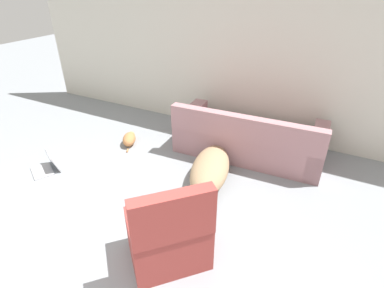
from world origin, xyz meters
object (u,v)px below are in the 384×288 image
(couch, at_px, (248,139))
(cat, at_px, (129,139))
(side_chair, at_px, (169,235))
(dog, at_px, (210,171))
(laptop_open, at_px, (49,165))

(couch, distance_m, cat, 1.82)
(couch, height_order, side_chair, side_chair)
(couch, height_order, cat, couch)
(couch, relative_size, side_chair, 2.30)
(dog, relative_size, laptop_open, 3.31)
(dog, height_order, laptop_open, dog)
(side_chair, bearing_deg, couch, -137.24)
(side_chair, bearing_deg, cat, -89.40)
(cat, bearing_deg, side_chair, -162.29)
(couch, xyz_separation_m, dog, (-0.21, -0.89, -0.08))
(dog, height_order, cat, dog)
(laptop_open, bearing_deg, cat, 92.81)
(dog, bearing_deg, side_chair, -6.19)
(cat, relative_size, laptop_open, 1.06)
(dog, bearing_deg, cat, -116.25)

